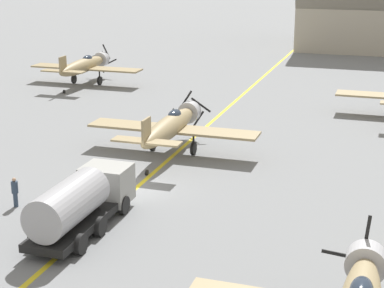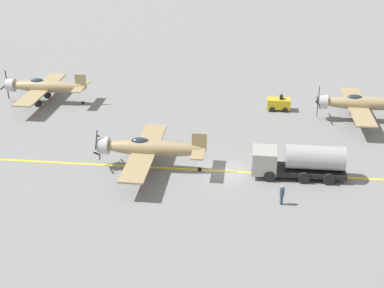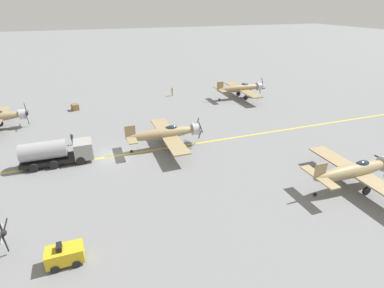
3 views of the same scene
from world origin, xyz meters
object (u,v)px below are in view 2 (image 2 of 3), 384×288
at_px(airplane_mid_center, 149,148).
at_px(airplane_near_right, 361,103).
at_px(tow_tractor, 279,104).
at_px(fuel_tanker, 299,161).
at_px(ground_crew_walking, 282,194).
at_px(airplane_far_right, 44,87).

distance_m(airplane_mid_center, airplane_near_right, 24.85).
xyz_separation_m(airplane_mid_center, tow_tractor, (16.20, -12.00, -1.22)).
bearing_deg(tow_tractor, fuel_tanker, -176.09).
height_order(fuel_tanker, ground_crew_walking, fuel_tanker).
relative_size(airplane_far_right, tow_tractor, 4.62).
distance_m(airplane_far_right, airplane_mid_center, 21.91).
distance_m(airplane_far_right, airplane_near_right, 36.11).
xyz_separation_m(tow_tractor, ground_crew_walking, (-21.14, 0.45, 0.13)).
xyz_separation_m(airplane_near_right, fuel_tanker, (-13.92, 7.52, -0.50)).
height_order(fuel_tanker, tow_tractor, fuel_tanker).
bearing_deg(airplane_near_right, ground_crew_walking, 162.51).
bearing_deg(fuel_tanker, tow_tractor, 3.91).
bearing_deg(airplane_mid_center, tow_tractor, -45.19).
height_order(airplane_far_right, fuel_tanker, airplane_far_right).
xyz_separation_m(airplane_mid_center, airplane_near_right, (13.87, -20.62, 0.00)).
distance_m(airplane_mid_center, tow_tractor, 20.20).
bearing_deg(tow_tractor, airplane_far_right, 91.38).
height_order(airplane_far_right, tow_tractor, airplane_far_right).
height_order(airplane_far_right, airplane_mid_center, airplane_far_right).
xyz_separation_m(airplane_far_right, fuel_tanker, (-15.60, -28.55, -0.50)).
bearing_deg(airplane_far_right, airplane_near_right, -96.19).
distance_m(fuel_tanker, tow_tractor, 16.31).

